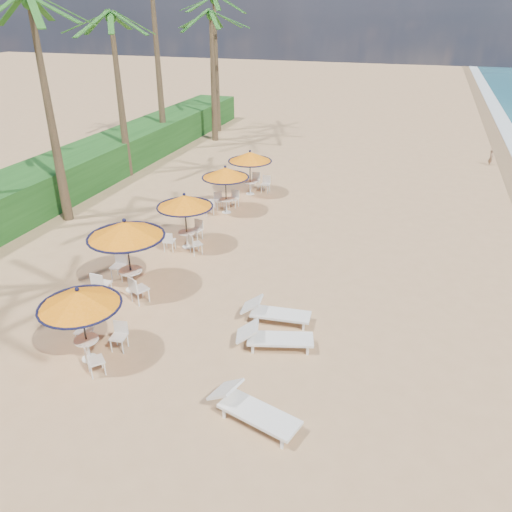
{
  "coord_description": "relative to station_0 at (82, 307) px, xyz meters",
  "views": [
    {
      "loc": [
        3.09,
        -8.88,
        8.5
      ],
      "look_at": [
        -1.46,
        4.89,
        1.2
      ],
      "focal_mm": 35.0,
      "sensor_mm": 36.0,
      "label": 1
    }
  ],
  "objects": [
    {
      "name": "lounger_far",
      "position": [
        4.16,
        3.21,
        -1.28
      ],
      "size": [
        2.11,
        0.83,
        0.74
      ],
      "rotation": [
        0.0,
        0.0,
        0.09
      ],
      "color": "white",
      "rests_on": "ground"
    },
    {
      "name": "palm_3",
      "position": [
        -6.79,
        8.09,
        6.5
      ],
      "size": [
        5.0,
        5.0,
        8.9
      ],
      "color": "brown",
      "rests_on": "ground"
    },
    {
      "name": "palm_4",
      "position": [
        -7.66,
        14.61,
        5.9
      ],
      "size": [
        5.0,
        5.0,
        8.27
      ],
      "color": "brown",
      "rests_on": "ground"
    },
    {
      "name": "station_3",
      "position": [
        -0.45,
        11.05,
        -0.0
      ],
      "size": [
        2.12,
        2.12,
        2.21
      ],
      "color": "black",
      "rests_on": "ground"
    },
    {
      "name": "ground",
      "position": [
        4.5,
        0.05,
        -1.62
      ],
      "size": [
        160.0,
        160.0,
        0.0
      ],
      "primitive_type": "plane",
      "color": "tan",
      "rests_on": "ground"
    },
    {
      "name": "station_0",
      "position": [
        0.0,
        0.0,
        0.0
      ],
      "size": [
        2.13,
        2.13,
        2.22
      ],
      "color": "black",
      "rests_on": "ground"
    },
    {
      "name": "palm_7",
      "position": [
        -7.08,
        26.46,
        6.71
      ],
      "size": [
        5.0,
        5.0,
        9.13
      ],
      "color": "brown",
      "rests_on": "ground"
    },
    {
      "name": "palm_6",
      "position": [
        -6.16,
        23.62,
        5.85
      ],
      "size": [
        5.0,
        5.0,
        8.22
      ],
      "color": "brown",
      "rests_on": "ground"
    },
    {
      "name": "lounger_near",
      "position": [
        4.81,
        -0.79,
        -1.25
      ],
      "size": [
        2.31,
        1.28,
        0.79
      ],
      "rotation": [
        0.0,
        0.0,
        -0.28
      ],
      "color": "white",
      "rests_on": "ground"
    },
    {
      "name": "lounger_mid",
      "position": [
        4.49,
        1.96,
        -1.27
      ],
      "size": [
        2.21,
        1.21,
        0.76
      ],
      "rotation": [
        0.0,
        0.0,
        0.27
      ],
      "color": "white",
      "rests_on": "ground"
    },
    {
      "name": "scrub_hedge",
      "position": [
        -9.0,
        11.05,
        -0.72
      ],
      "size": [
        3.0,
        40.0,
        1.8
      ],
      "primitive_type": "cube",
      "color": "#194716",
      "rests_on": "ground"
    },
    {
      "name": "person",
      "position": [
        11.73,
        23.04,
        -1.14
      ],
      "size": [
        0.24,
        0.36,
        0.97
      ],
      "primitive_type": "imported",
      "rotation": [
        0.0,
        0.0,
        1.55
      ],
      "color": "brown",
      "rests_on": "ground"
    },
    {
      "name": "station_1",
      "position": [
        -0.88,
        3.49,
        0.27
      ],
      "size": [
        2.48,
        2.48,
        2.58
      ],
      "color": "black",
      "rests_on": "ground"
    },
    {
      "name": "station_4",
      "position": [
        -0.13,
        13.8,
        0.1
      ],
      "size": [
        2.16,
        2.22,
        2.25
      ],
      "color": "black",
      "rests_on": "ground"
    },
    {
      "name": "station_2",
      "position": [
        -0.51,
        7.1,
        0.02
      ],
      "size": [
        2.16,
        2.16,
        2.25
      ],
      "color": "black",
      "rests_on": "ground"
    }
  ]
}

